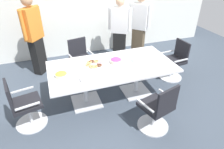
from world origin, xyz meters
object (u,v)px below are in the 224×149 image
(office_chair_2, at_px, (175,62))
(office_chair_0, at_px, (24,107))
(office_chair_1, at_px, (158,110))
(snack_bowl_chips_yellow, at_px, (61,75))
(person_standing_2, at_px, (139,26))
(snack_bowl_candy_mix, at_px, (116,60))
(person_standing_1, at_px, (120,30))
(donut_platter, at_px, (94,64))
(napkin_pile, at_px, (85,78))
(plate_stack, at_px, (138,60))
(person_standing_0, at_px, (34,35))
(conference_table, at_px, (112,71))
(office_chair_3, at_px, (81,60))

(office_chair_2, bearing_deg, office_chair_0, 94.19)
(office_chair_1, relative_size, snack_bowl_chips_yellow, 4.05)
(person_standing_2, height_order, snack_bowl_candy_mix, person_standing_2)
(person_standing_1, xyz_separation_m, donut_platter, (-1.07, -1.41, -0.11))
(person_standing_2, distance_m, napkin_pile, 2.69)
(donut_platter, bearing_deg, plate_stack, -9.27)
(person_standing_2, xyz_separation_m, snack_bowl_chips_yellow, (-2.29, -1.64, -0.13))
(person_standing_1, height_order, snack_bowl_candy_mix, person_standing_1)
(snack_bowl_candy_mix, bearing_deg, office_chair_1, -75.21)
(person_standing_0, bearing_deg, conference_table, 79.62)
(office_chair_1, height_order, snack_bowl_candy_mix, office_chair_1)
(person_standing_2, bearing_deg, person_standing_1, 48.65)
(office_chair_0, height_order, snack_bowl_chips_yellow, office_chair_0)
(conference_table, bearing_deg, donut_platter, 156.99)
(office_chair_2, distance_m, napkin_pile, 2.35)
(person_standing_2, bearing_deg, snack_bowl_chips_yellow, 82.75)
(office_chair_3, height_order, snack_bowl_candy_mix, office_chair_3)
(conference_table, distance_m, donut_platter, 0.38)
(snack_bowl_candy_mix, distance_m, napkin_pile, 0.81)
(plate_stack, bearing_deg, snack_bowl_candy_mix, 168.25)
(conference_table, xyz_separation_m, person_standing_0, (-1.36, 1.56, 0.36))
(office_chair_0, relative_size, napkin_pile, 5.30)
(office_chair_2, distance_m, donut_platter, 2.01)
(person_standing_1, height_order, plate_stack, person_standing_1)
(office_chair_3, height_order, person_standing_2, person_standing_2)
(office_chair_2, xyz_separation_m, person_standing_2, (-0.33, 1.30, 0.52))
(person_standing_1, relative_size, snack_bowl_chips_yellow, 7.58)
(napkin_pile, bearing_deg, person_standing_0, 112.33)
(person_standing_1, relative_size, snack_bowl_candy_mix, 7.34)
(person_standing_2, bearing_deg, office_chair_0, 78.69)
(person_standing_1, distance_m, plate_stack, 1.57)
(office_chair_1, height_order, snack_bowl_chips_yellow, office_chair_1)
(person_standing_1, bearing_deg, person_standing_2, -146.61)
(office_chair_0, xyz_separation_m, office_chair_1, (2.07, -0.80, 0.00))
(snack_bowl_chips_yellow, height_order, plate_stack, snack_bowl_chips_yellow)
(person_standing_0, height_order, plate_stack, person_standing_0)
(conference_table, height_order, person_standing_0, person_standing_0)
(snack_bowl_candy_mix, relative_size, napkin_pile, 1.35)
(office_chair_1, bearing_deg, office_chair_3, 96.01)
(person_standing_0, distance_m, person_standing_2, 2.69)
(office_chair_3, distance_m, person_standing_1, 1.35)
(office_chair_1, bearing_deg, office_chair_2, 31.88)
(office_chair_0, height_order, office_chair_2, same)
(office_chair_1, distance_m, plate_stack, 1.14)
(office_chair_3, distance_m, snack_bowl_candy_mix, 1.19)
(conference_table, distance_m, person_standing_1, 1.74)
(person_standing_1, distance_m, person_standing_2, 0.57)
(plate_stack, bearing_deg, napkin_pile, -165.07)
(napkin_pile, bearing_deg, snack_bowl_candy_mix, 28.99)
(donut_platter, bearing_deg, person_standing_0, 126.14)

